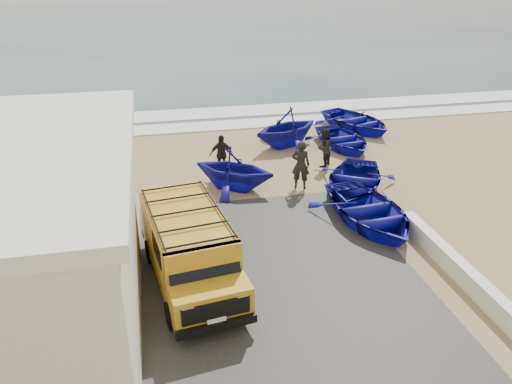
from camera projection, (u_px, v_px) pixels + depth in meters
ground at (256, 243)px, 15.39m from camera, size 160.00×160.00×0.00m
slab at (199, 288)px, 13.23m from camera, size 12.00×10.00×0.05m
ocean at (166, 26)px, 64.97m from camera, size 180.00×88.00×0.01m
surf_line at (208, 126)px, 26.00m from camera, size 180.00×1.60×0.06m
surf_wash at (202, 113)px, 28.22m from camera, size 180.00×2.20×0.04m
parapet at (459, 270)px, 13.57m from camera, size 0.35×6.00×0.55m
van at (189, 246)px, 13.09m from camera, size 2.52×5.00×2.05m
boat_near_left at (369, 211)px, 16.34m from camera, size 3.54×4.66×0.90m
boat_near_right at (354, 181)px, 18.63m from camera, size 4.61×5.03×0.85m
boat_mid_left at (234, 169)px, 18.67m from camera, size 4.11×4.00×1.65m
boat_mid_right at (343, 139)px, 23.00m from camera, size 3.21×4.14×0.79m
boat_far_left at (286, 127)px, 22.99m from camera, size 4.40×4.18×1.82m
boat_far_right at (356, 121)px, 25.45m from camera, size 4.37×5.13×0.90m
fisherman_front at (301, 165)px, 18.71m from camera, size 0.81×0.68×1.89m
fisherman_middle at (324, 148)px, 20.78m from camera, size 1.00×1.00×1.64m
fisherman_back at (221, 154)px, 20.08m from camera, size 0.99×0.49×1.62m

